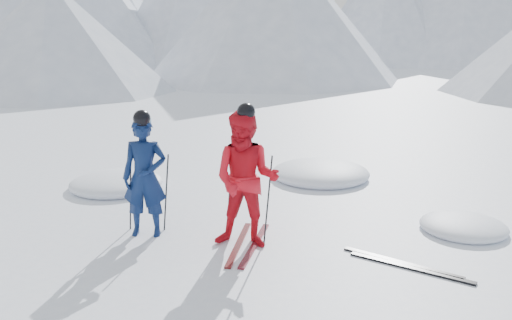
# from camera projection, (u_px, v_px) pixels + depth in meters

# --- Properties ---
(ground) EXTENTS (160.00, 160.00, 0.00)m
(ground) POSITION_uv_depth(u_px,v_px,m) (353.00, 242.00, 8.19)
(ground) COLOR white
(ground) RESTS_ON ground
(skier_blue) EXTENTS (0.72, 0.51, 1.85)m
(skier_blue) POSITION_uv_depth(u_px,v_px,m) (145.00, 177.00, 8.26)
(skier_blue) COLOR #0C1D48
(skier_blue) RESTS_ON ground
(skier_red) EXTENTS (1.02, 0.81, 2.02)m
(skier_red) POSITION_uv_depth(u_px,v_px,m) (246.00, 180.00, 7.81)
(skier_red) COLOR red
(skier_red) RESTS_ON ground
(pole_blue_left) EXTENTS (0.12, 0.09, 1.23)m
(pole_blue_left) POSITION_uv_depth(u_px,v_px,m) (130.00, 193.00, 8.51)
(pole_blue_left) COLOR black
(pole_blue_left) RESTS_ON ground
(pole_blue_right) EXTENTS (0.12, 0.07, 1.23)m
(pole_blue_right) POSITION_uv_depth(u_px,v_px,m) (166.00, 192.00, 8.54)
(pole_blue_right) COLOR black
(pole_blue_right) RESTS_ON ground
(pole_red_left) EXTENTS (0.13, 0.10, 1.34)m
(pole_red_left) POSITION_uv_depth(u_px,v_px,m) (229.00, 196.00, 8.17)
(pole_red_left) COLOR black
(pole_red_left) RESTS_ON ground
(pole_red_right) EXTENTS (0.13, 0.09, 1.34)m
(pole_red_right) POSITION_uv_depth(u_px,v_px,m) (268.00, 200.00, 7.99)
(pole_red_right) COLOR black
(pole_red_right) RESTS_ON ground
(ski_worn_left) EXTENTS (0.12, 1.70, 0.03)m
(ski_worn_left) POSITION_uv_depth(u_px,v_px,m) (239.00, 244.00, 8.06)
(ski_worn_left) COLOR black
(ski_worn_left) RESTS_ON ground
(ski_worn_right) EXTENTS (0.24, 1.70, 0.03)m
(ski_worn_right) POSITION_uv_depth(u_px,v_px,m) (255.00, 245.00, 8.03)
(ski_worn_right) COLOR black
(ski_worn_right) RESTS_ON ground
(ski_loose_a) EXTENTS (1.53, 0.89, 0.03)m
(ski_loose_a) POSITION_uv_depth(u_px,v_px,m) (401.00, 263.00, 7.41)
(ski_loose_a) COLOR black
(ski_loose_a) RESTS_ON ground
(ski_loose_b) EXTENTS (1.56, 0.84, 0.03)m
(ski_loose_b) POSITION_uv_depth(u_px,v_px,m) (410.00, 268.00, 7.26)
(ski_loose_b) COLOR black
(ski_loose_b) RESTS_ON ground
(snow_lumps) EXTENTS (8.01, 4.58, 0.46)m
(snow_lumps) POSITION_uv_depth(u_px,v_px,m) (265.00, 187.00, 11.01)
(snow_lumps) COLOR white
(snow_lumps) RESTS_ON ground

